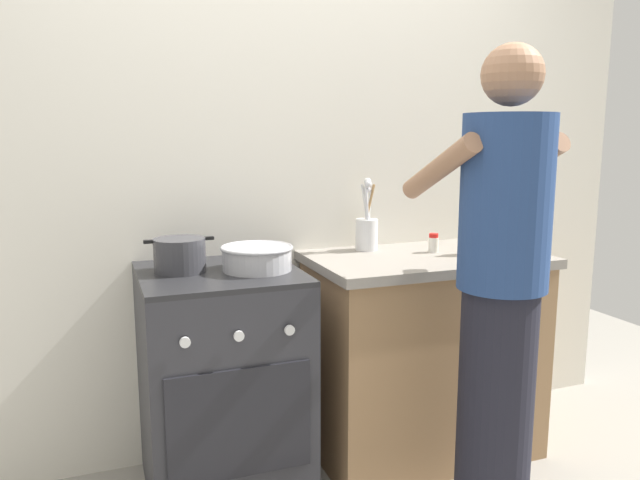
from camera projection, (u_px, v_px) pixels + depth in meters
back_wall at (321, 171)px, 2.77m from camera, size 3.20×0.10×2.50m
countertop at (423, 353)px, 2.70m from camera, size 1.00×0.60×0.90m
stove_range at (222, 383)px, 2.39m from camera, size 0.60×0.62×0.90m
pot at (180, 255)px, 2.29m from camera, size 0.26×0.19×0.13m
mixing_bowl at (257, 257)px, 2.32m from camera, size 0.28×0.28×0.09m
utensil_crock at (367, 228)px, 2.72m from camera, size 0.10×0.10×0.32m
spice_bottle at (433, 243)px, 2.68m from camera, size 0.04×0.04×0.08m
oil_bottle at (484, 233)px, 2.63m from camera, size 0.07×0.07×0.22m
person at (500, 299)px, 2.06m from camera, size 0.41×0.50×1.70m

